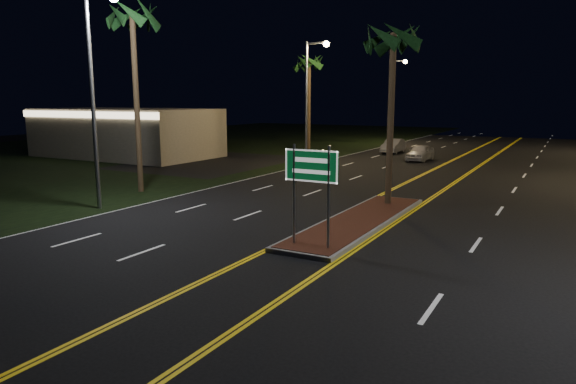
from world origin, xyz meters
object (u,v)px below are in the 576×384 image
Objects in this scene: streetlight_left_near at (97,77)px; streetlight_left_mid at (311,87)px; palm_median at (394,38)px; palm_left_near at (132,18)px; commercial_building at (126,133)px; car_far at (393,145)px; streetlight_left_far at (393,91)px; highway_sign at (311,175)px; palm_left_far at (309,63)px; car_near at (420,151)px; median_island at (359,221)px.

streetlight_left_near and streetlight_left_mid have the same top height.
palm_median is 0.85× the size of palm_left_near.
commercial_building is 23.39m from car_far.
streetlight_left_far is 1.08× the size of palm_median.
palm_left_near is (-12.50, 5.20, 6.28)m from highway_sign.
streetlight_left_near reaches higher than palm_median.
palm_median is 0.94× the size of palm_left_far.
palm_left_far is at bearing -135.03° from car_far.
streetlight_left_far reaches higher than commercial_building.
palm_left_near is (-1.89, -36.00, 3.02)m from streetlight_left_far.
car_far is at bearing 83.41° from streetlight_left_near.
streetlight_left_mid is 2.04× the size of car_near.
palm_median is (0.00, 7.70, 4.87)m from highway_sign.
streetlight_left_mid reaches higher than palm_left_far.
streetlight_left_near is 12.55m from palm_median.
car_far reaches higher than median_island.
highway_sign is at bearing -33.48° from commercial_building.
streetlight_left_mid reaches higher than highway_sign.
car_far is at bearing 103.01° from highway_sign.
streetlight_left_far is 16.28m from palm_left_far.
commercial_building is 16.47m from palm_left_far.
car_near is 6.13m from car_far.
palm_median is at bearing -72.42° from streetlight_left_far.
palm_left_near reaches higher than palm_left_far.
streetlight_left_far is 11.83m from car_far.
streetlight_left_mid is at bearing 121.98° from median_island.
streetlight_left_mid is at bearing -61.33° from palm_left_far.
streetlight_left_far is 0.92× the size of palm_left_near.
palm_median is at bearing 90.00° from highway_sign.
car_far is (3.45, -10.19, -4.93)m from streetlight_left_far.
palm_left_far is at bearing 31.25° from commercial_building.
streetlight_left_near is (-10.61, -3.00, 5.57)m from median_island.
streetlight_left_far is (-10.61, 41.20, 3.25)m from highway_sign.
palm_left_near reaches higher than highway_sign.
palm_left_far reaches higher than car_far.
palm_left_near reaches higher than median_island.
median_island is 25.76m from palm_left_far.
palm_left_far is at bearing -171.87° from car_near.
median_island is 38.89m from streetlight_left_far.
car_near is at bearing 97.49° from highway_sign.
car_far is (-7.17, 31.01, -1.67)m from highway_sign.
commercial_building is 3.40× the size of car_near.
palm_left_far reaches higher than car_near.
palm_median is at bearing -77.06° from car_near.
commercial_building is at bearing -122.65° from streetlight_left_far.
highway_sign is 31.87m from car_far.
highway_sign is at bearing -90.00° from median_island.
palm_median is (26.00, -9.49, 5.27)m from commercial_building.
car_far is at bearing 107.09° from palm_median.
commercial_building is 1.53× the size of palm_left_near.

